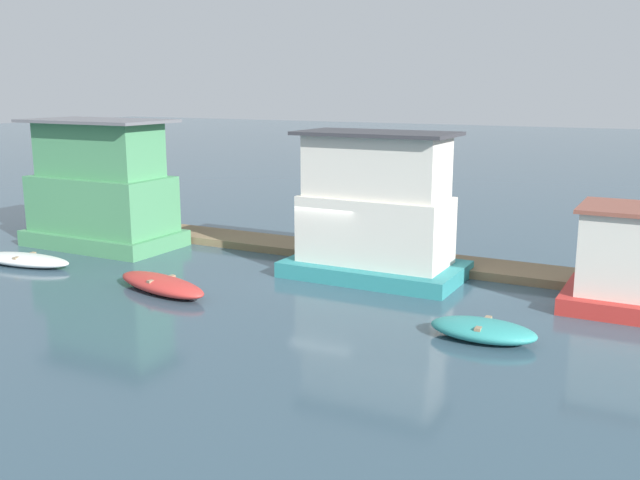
{
  "coord_description": "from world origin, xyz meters",
  "views": [
    {
      "loc": [
        11.15,
        -22.19,
        6.58
      ],
      "look_at": [
        0.0,
        -1.0,
        1.4
      ],
      "focal_mm": 40.0,
      "sensor_mm": 36.0,
      "label": 1
    }
  ],
  "objects": [
    {
      "name": "mooring_post_far_right",
      "position": [
        -2.04,
        1.22,
        0.71
      ],
      "size": [
        0.29,
        0.29,
        1.42
      ],
      "primitive_type": "cylinder",
      "color": "brown",
      "rests_on": "ground_plane"
    },
    {
      "name": "mooring_post_near_left",
      "position": [
        -1.18,
        1.22,
        0.89
      ],
      "size": [
        0.27,
        0.27,
        1.77
      ],
      "primitive_type": "cylinder",
      "color": "brown",
      "rests_on": "ground_plane"
    },
    {
      "name": "dock_walkway",
      "position": [
        0.0,
        2.55,
        0.15
      ],
      "size": [
        33.8,
        2.16,
        0.3
      ],
      "primitive_type": "cube",
      "color": "#846B4C",
      "rests_on": "ground_plane"
    },
    {
      "name": "ground_plane",
      "position": [
        0.0,
        0.0,
        0.0
      ],
      "size": [
        200.0,
        200.0,
        0.0
      ],
      "primitive_type": "plane",
      "color": "#385160"
    },
    {
      "name": "dinghy_red",
      "position": [
        -3.8,
        -4.85,
        0.27
      ],
      "size": [
        4.22,
        2.14,
        0.54
      ],
      "color": "red",
      "rests_on": "ground_plane"
    },
    {
      "name": "dinghy_white",
      "position": [
        -10.69,
        -4.44,
        0.22
      ],
      "size": [
        4.12,
        1.68,
        0.45
      ],
      "color": "white",
      "rests_on": "ground_plane"
    },
    {
      "name": "houseboat_green",
      "position": [
        -10.57,
        -0.45,
        2.34
      ],
      "size": [
        6.34,
        3.54,
        5.26
      ],
      "color": "#4C9360",
      "rests_on": "ground_plane"
    },
    {
      "name": "houseboat_teal",
      "position": [
        1.53,
        0.24,
        2.27
      ],
      "size": [
        6.13,
        3.54,
        5.07
      ],
      "color": "teal",
      "rests_on": "ground_plane"
    },
    {
      "name": "dinghy_teal",
      "position": [
        6.64,
        -4.35,
        0.27
      ],
      "size": [
        2.84,
        1.46,
        0.54
      ],
      "color": "teal",
      "rests_on": "ground_plane"
    }
  ]
}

